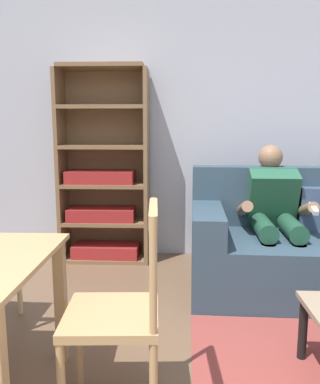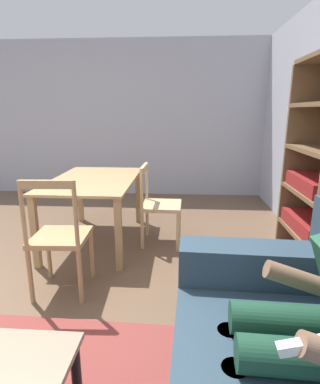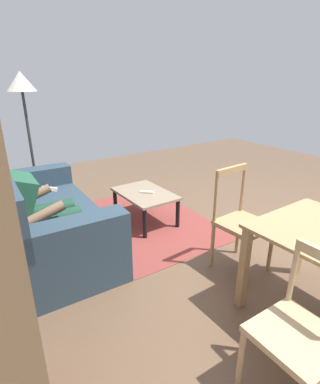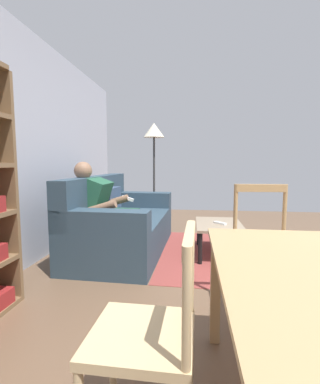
{
  "view_description": "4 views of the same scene",
  "coord_description": "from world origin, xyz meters",
  "px_view_note": "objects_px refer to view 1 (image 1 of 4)",
  "views": [
    {
      "loc": [
        0.06,
        -1.09,
        1.31
      ],
      "look_at": [
        -0.04,
        1.37,
        0.9
      ],
      "focal_mm": 37.0,
      "sensor_mm": 36.0,
      "label": 1
    },
    {
      "loc": [
        2.0,
        1.51,
        1.44
      ],
      "look_at": [
        -0.04,
        1.37,
        0.9
      ],
      "focal_mm": 28.91,
      "sensor_mm": 36.0,
      "label": 2
    },
    {
      "loc": [
        -1.81,
        2.59,
        1.72
      ],
      "look_at": [
        -0.04,
        1.37,
        0.9
      ],
      "focal_mm": 27.92,
      "sensor_mm": 36.0,
      "label": 3
    },
    {
      "loc": [
        -2.28,
        1.11,
        1.14
      ],
      "look_at": [
        -0.04,
        1.37,
        0.9
      ],
      "focal_mm": 26.01,
      "sensor_mm": 36.0,
      "label": 4
    }
  ],
  "objects_px": {
    "bookshelf": "(104,182)",
    "dining_chair_facing_couch": "(118,314)",
    "person_lounging": "(275,213)",
    "couch": "(310,247)"
  },
  "relations": [
    {
      "from": "person_lounging",
      "to": "dining_chair_facing_couch",
      "type": "height_order",
      "value": "person_lounging"
    },
    {
      "from": "bookshelf",
      "to": "dining_chair_facing_couch",
      "type": "xyz_separation_m",
      "value": [
        0.44,
        -2.13,
        -0.3
      ]
    },
    {
      "from": "couch",
      "to": "person_lounging",
      "type": "distance_m",
      "value": 0.39
    },
    {
      "from": "couch",
      "to": "person_lounging",
      "type": "xyz_separation_m",
      "value": [
        -0.28,
        0.09,
        0.26
      ]
    },
    {
      "from": "person_lounging",
      "to": "couch",
      "type": "bearing_deg",
      "value": -17.32
    },
    {
      "from": "bookshelf",
      "to": "dining_chair_facing_couch",
      "type": "bearing_deg",
      "value": -78.32
    },
    {
      "from": "couch",
      "to": "dining_chair_facing_couch",
      "type": "xyz_separation_m",
      "value": [
        -1.35,
        -1.47,
        0.13
      ]
    },
    {
      "from": "person_lounging",
      "to": "bookshelf",
      "type": "distance_m",
      "value": 1.63
    },
    {
      "from": "couch",
      "to": "bookshelf",
      "type": "height_order",
      "value": "bookshelf"
    },
    {
      "from": "person_lounging",
      "to": "dining_chair_facing_couch",
      "type": "xyz_separation_m",
      "value": [
        -1.07,
        -1.55,
        -0.13
      ]
    }
  ]
}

